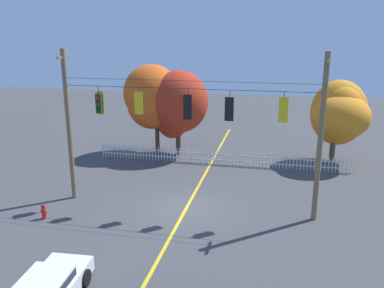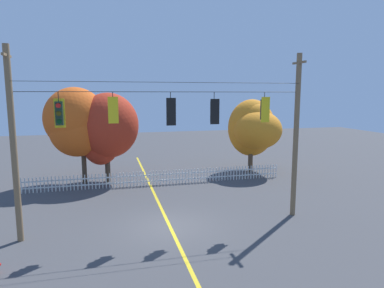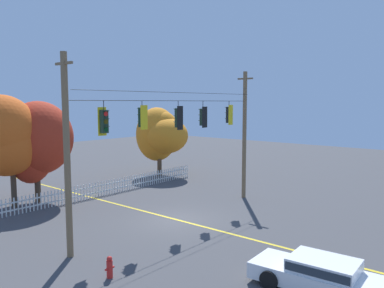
{
  "view_description": "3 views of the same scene",
  "coord_description": "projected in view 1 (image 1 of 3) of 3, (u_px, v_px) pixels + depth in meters",
  "views": [
    {
      "loc": [
        4.49,
        -19.26,
        9.05
      ],
      "look_at": [
        0.3,
        -0.05,
        3.52
      ],
      "focal_mm": 38.06,
      "sensor_mm": 36.0,
      "label": 1
    },
    {
      "loc": [
        -2.67,
        -15.02,
        6.2
      ],
      "look_at": [
        1.06,
        -0.1,
        3.92
      ],
      "focal_mm": 31.62,
      "sensor_mm": 36.0,
      "label": 2
    },
    {
      "loc": [
        -14.93,
        -13.58,
        6.22
      ],
      "look_at": [
        0.58,
        -0.52,
        4.04
      ],
      "focal_mm": 36.57,
      "sensor_mm": 36.0,
      "label": 3
    }
  ],
  "objects": [
    {
      "name": "signal_support_span",
      "position": [
        186.0,
        131.0,
        20.35
      ],
      "size": [
        13.16,
        1.1,
        8.16
      ],
      "color": "brown",
      "rests_on": "ground"
    },
    {
      "name": "ground",
      "position": [
        187.0,
        208.0,
        21.48
      ],
      "size": [
        80.0,
        80.0,
        0.0
      ],
      "primitive_type": "plane",
      "color": "#424244"
    },
    {
      "name": "traffic_signal_southbound_primary",
      "position": [
        188.0,
        107.0,
        19.99
      ],
      "size": [
        0.43,
        0.38,
        1.5
      ],
      "color": "black"
    },
    {
      "name": "autumn_maple_mid",
      "position": [
        177.0,
        104.0,
        29.63
      ],
      "size": [
        4.18,
        4.13,
        6.3
      ],
      "color": "#473828",
      "rests_on": "ground"
    },
    {
      "name": "fire_hydrant",
      "position": [
        44.0,
        211.0,
        20.13
      ],
      "size": [
        0.38,
        0.22,
        0.8
      ],
      "color": "red",
      "rests_on": "ground"
    },
    {
      "name": "autumn_maple_near_fence",
      "position": [
        152.0,
        97.0,
        30.0
      ],
      "size": [
        4.18,
        4.01,
        6.67
      ],
      "color": "#473828",
      "rests_on": "ground"
    },
    {
      "name": "lane_centerline_stripe",
      "position": [
        187.0,
        207.0,
        21.48
      ],
      "size": [
        0.16,
        36.0,
        0.01
      ],
      "primitive_type": "cube",
      "color": "gold",
      "rests_on": "ground"
    },
    {
      "name": "traffic_signal_northbound_primary",
      "position": [
        139.0,
        103.0,
        20.48
      ],
      "size": [
        0.43,
        0.38,
        1.35
      ],
      "color": "black"
    },
    {
      "name": "traffic_signal_northbound_secondary",
      "position": [
        99.0,
        103.0,
        20.98
      ],
      "size": [
        0.43,
        0.38,
        1.5
      ],
      "color": "black"
    },
    {
      "name": "white_picket_fence",
      "position": [
        220.0,
        158.0,
        28.24
      ],
      "size": [
        17.59,
        0.06,
        1.0
      ],
      "color": "silver",
      "rests_on": "ground"
    },
    {
      "name": "traffic_signal_westbound_side",
      "position": [
        229.0,
        109.0,
        19.57
      ],
      "size": [
        0.43,
        0.38,
        1.48
      ],
      "color": "black"
    },
    {
      "name": "traffic_signal_eastbound_side",
      "position": [
        283.0,
        109.0,
        19.04
      ],
      "size": [
        0.43,
        0.38,
        1.44
      ],
      "color": "black"
    },
    {
      "name": "autumn_oak_far_east",
      "position": [
        340.0,
        113.0,
        27.81
      ],
      "size": [
        3.88,
        4.42,
        5.78
      ],
      "color": "brown",
      "rests_on": "ground"
    }
  ]
}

